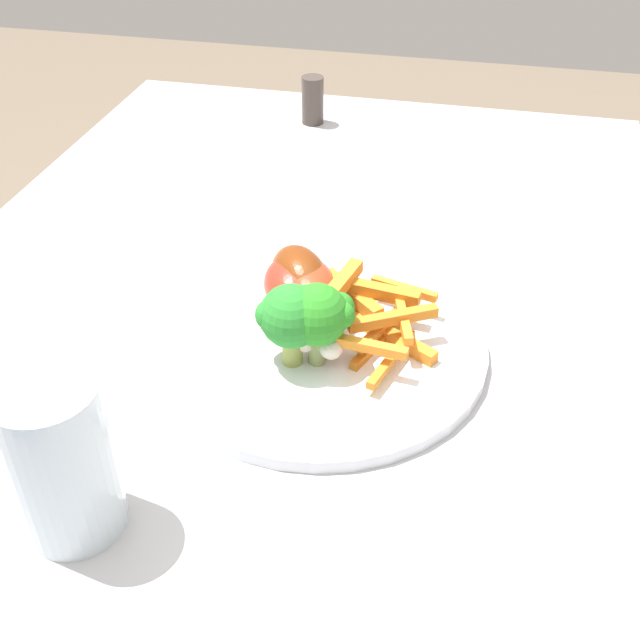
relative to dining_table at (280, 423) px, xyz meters
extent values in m
cube|color=#B7B7BC|center=(0.00, 0.00, 0.10)|extent=(1.15, 0.73, 0.03)
cylinder|color=gray|center=(-0.51, -0.30, -0.27)|extent=(0.06, 0.06, 0.71)
cylinder|color=gray|center=(-0.51, 0.30, -0.27)|extent=(0.06, 0.06, 0.71)
cylinder|color=silver|center=(0.01, 0.04, 0.12)|extent=(0.29, 0.29, 0.01)
cylinder|color=#909E5E|center=(0.04, 0.05, 0.14)|extent=(0.01, 0.01, 0.03)
sphere|color=#298321|center=(0.04, 0.05, 0.17)|extent=(0.05, 0.05, 0.05)
sphere|color=#298321|center=(0.04, 0.07, 0.17)|extent=(0.02, 0.02, 0.02)
sphere|color=#298321|center=(0.03, 0.04, 0.18)|extent=(0.02, 0.02, 0.02)
sphere|color=#298321|center=(0.03, 0.06, 0.17)|extent=(0.03, 0.03, 0.03)
cylinder|color=#939F4A|center=(0.05, 0.03, 0.14)|extent=(0.02, 0.02, 0.03)
sphere|color=#27802B|center=(0.05, 0.03, 0.17)|extent=(0.05, 0.05, 0.05)
sphere|color=#27802B|center=(0.05, 0.01, 0.17)|extent=(0.03, 0.03, 0.03)
sphere|color=#27802B|center=(0.04, 0.01, 0.17)|extent=(0.03, 0.03, 0.03)
sphere|color=#27802B|center=(0.04, 0.05, 0.17)|extent=(0.02, 0.02, 0.02)
cube|color=orange|center=(0.00, 0.10, 0.13)|extent=(0.06, 0.10, 0.01)
cube|color=#C77020|center=(0.00, 0.10, 0.13)|extent=(0.10, 0.05, 0.01)
cube|color=orange|center=(-0.02, 0.06, 0.16)|extent=(0.07, 0.03, 0.01)
cube|color=orange|center=(-0.03, 0.08, 0.15)|extent=(0.02, 0.09, 0.01)
cube|color=orange|center=(0.01, 0.10, 0.15)|extent=(0.05, 0.07, 0.01)
cube|color=orange|center=(0.04, 0.11, 0.13)|extent=(0.08, 0.03, 0.01)
cube|color=orange|center=(-0.03, 0.06, 0.14)|extent=(0.06, 0.07, 0.01)
cube|color=orange|center=(0.00, 0.10, 0.14)|extent=(0.08, 0.04, 0.01)
cube|color=orange|center=(0.05, 0.09, 0.15)|extent=(0.02, 0.07, 0.01)
cube|color=orange|center=(0.00, 0.11, 0.15)|extent=(0.07, 0.03, 0.01)
cube|color=orange|center=(-0.05, 0.11, 0.15)|extent=(0.02, 0.06, 0.01)
cylinder|color=maroon|center=(-0.03, 0.02, 0.12)|extent=(0.05, 0.05, 0.00)
ellipsoid|color=brown|center=(-0.03, 0.02, 0.15)|extent=(0.09, 0.08, 0.04)
cylinder|color=beige|center=(0.03, 0.05, 0.14)|extent=(0.04, 0.03, 0.01)
sphere|color=silver|center=(0.05, 0.06, 0.14)|extent=(0.02, 0.02, 0.02)
cylinder|color=#4C1C09|center=(-0.04, 0.01, 0.12)|extent=(0.04, 0.04, 0.00)
ellipsoid|color=maroon|center=(-0.04, 0.01, 0.15)|extent=(0.09, 0.08, 0.05)
cylinder|color=beige|center=(0.01, 0.05, 0.15)|extent=(0.04, 0.03, 0.01)
sphere|color=silver|center=(0.03, 0.06, 0.15)|extent=(0.02, 0.02, 0.02)
cylinder|color=maroon|center=(-0.03, 0.01, 0.12)|extent=(0.05, 0.05, 0.00)
ellipsoid|color=maroon|center=(-0.03, 0.01, 0.15)|extent=(0.09, 0.08, 0.04)
cylinder|color=beige|center=(0.02, 0.03, 0.14)|extent=(0.04, 0.03, 0.01)
sphere|color=silver|center=(0.04, 0.04, 0.14)|extent=(0.02, 0.02, 0.02)
cylinder|color=silver|center=(0.23, -0.08, 0.17)|extent=(0.07, 0.07, 0.12)
cylinder|color=#423833|center=(-0.47, -0.08, 0.14)|extent=(0.03, 0.03, 0.06)
camera|label=1|loc=(0.53, 0.16, 0.54)|focal=43.77mm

